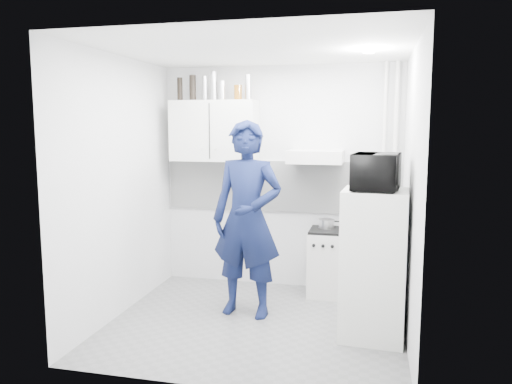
# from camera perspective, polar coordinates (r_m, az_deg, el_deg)

# --- Properties ---
(floor) EXTENTS (2.80, 2.80, 0.00)m
(floor) POSITION_cam_1_polar(r_m,az_deg,el_deg) (5.02, -0.05, -14.76)
(floor) COLOR slate
(floor) RESTS_ON ground
(ceiling) EXTENTS (2.80, 2.80, 0.00)m
(ceiling) POSITION_cam_1_polar(r_m,az_deg,el_deg) (4.70, -0.05, 16.04)
(ceiling) COLOR white
(ceiling) RESTS_ON wall_back
(wall_back) EXTENTS (2.80, 0.00, 2.80)m
(wall_back) POSITION_cam_1_polar(r_m,az_deg,el_deg) (5.90, 2.74, 1.64)
(wall_back) COLOR silver
(wall_back) RESTS_ON floor
(wall_left) EXTENTS (0.00, 2.60, 2.60)m
(wall_left) POSITION_cam_1_polar(r_m,az_deg,el_deg) (5.19, -15.28, 0.57)
(wall_left) COLOR silver
(wall_left) RESTS_ON floor
(wall_right) EXTENTS (0.00, 2.60, 2.60)m
(wall_right) POSITION_cam_1_polar(r_m,az_deg,el_deg) (4.57, 17.28, -0.41)
(wall_right) COLOR silver
(wall_right) RESTS_ON floor
(person) EXTENTS (0.76, 0.54, 1.97)m
(person) POSITION_cam_1_polar(r_m,az_deg,el_deg) (4.99, -1.03, -3.11)
(person) COLOR #0E163A
(person) RESTS_ON floor
(stove) EXTENTS (0.46, 0.46, 0.73)m
(stove) POSITION_cam_1_polar(r_m,az_deg,el_deg) (5.75, 8.35, -8.08)
(stove) COLOR silver
(stove) RESTS_ON floor
(fridge) EXTENTS (0.59, 0.59, 1.35)m
(fridge) POSITION_cam_1_polar(r_m,az_deg,el_deg) (4.64, 13.28, -8.03)
(fridge) COLOR white
(fridge) RESTS_ON floor
(stove_top) EXTENTS (0.44, 0.44, 0.03)m
(stove_top) POSITION_cam_1_polar(r_m,az_deg,el_deg) (5.66, 8.42, -4.38)
(stove_top) COLOR black
(stove_top) RESTS_ON stove
(saucepan) EXTENTS (0.18, 0.18, 0.10)m
(saucepan) POSITION_cam_1_polar(r_m,az_deg,el_deg) (5.73, 8.07, -3.59)
(saucepan) COLOR silver
(saucepan) RESTS_ON stove_top
(microwave) EXTENTS (0.61, 0.44, 0.32)m
(microwave) POSITION_cam_1_polar(r_m,az_deg,el_deg) (4.49, 13.60, 2.28)
(microwave) COLOR black
(microwave) RESTS_ON fridge
(bottle_a) EXTENTS (0.06, 0.06, 0.27)m
(bottle_a) POSITION_cam_1_polar(r_m,az_deg,el_deg) (6.04, -8.69, 11.53)
(bottle_a) COLOR black
(bottle_a) RESTS_ON upper_cabinet
(bottle_b) EXTENTS (0.08, 0.08, 0.29)m
(bottle_b) POSITION_cam_1_polar(r_m,az_deg,el_deg) (5.99, -7.25, 11.71)
(bottle_b) COLOR black
(bottle_b) RESTS_ON upper_cabinet
(bottle_c) EXTENTS (0.07, 0.07, 0.28)m
(bottle_c) POSITION_cam_1_polar(r_m,az_deg,el_deg) (5.94, -5.88, 11.69)
(bottle_c) COLOR silver
(bottle_c) RESTS_ON upper_cabinet
(bottle_d) EXTENTS (0.07, 0.07, 0.33)m
(bottle_d) POSITION_cam_1_polar(r_m,az_deg,el_deg) (5.90, -4.84, 11.98)
(bottle_d) COLOR silver
(bottle_d) RESTS_ON upper_cabinet
(canister_a) EXTENTS (0.09, 0.09, 0.22)m
(canister_a) POSITION_cam_1_polar(r_m,az_deg,el_deg) (5.87, -3.91, 11.47)
(canister_a) COLOR silver
(canister_a) RESTS_ON upper_cabinet
(canister_b) EXTENTS (0.09, 0.09, 0.17)m
(canister_b) POSITION_cam_1_polar(r_m,az_deg,el_deg) (5.81, -2.07, 11.28)
(canister_b) COLOR brown
(canister_b) RESTS_ON upper_cabinet
(bottle_e) EXTENTS (0.07, 0.07, 0.29)m
(bottle_e) POSITION_cam_1_polar(r_m,az_deg,el_deg) (5.79, -0.92, 11.87)
(bottle_e) COLOR silver
(bottle_e) RESTS_ON upper_cabinet
(upper_cabinet) EXTENTS (1.00, 0.35, 0.70)m
(upper_cabinet) POSITION_cam_1_polar(r_m,az_deg,el_deg) (5.89, -4.79, 6.97)
(upper_cabinet) COLOR white
(upper_cabinet) RESTS_ON wall_back
(range_hood) EXTENTS (0.60, 0.50, 0.14)m
(range_hood) POSITION_cam_1_polar(r_m,az_deg,el_deg) (5.57, 6.86, 4.03)
(range_hood) COLOR silver
(range_hood) RESTS_ON wall_back
(backsplash) EXTENTS (2.74, 0.03, 0.60)m
(backsplash) POSITION_cam_1_polar(r_m,az_deg,el_deg) (5.90, 2.71, 0.66)
(backsplash) COLOR white
(backsplash) RESTS_ON wall_back
(pipe_a) EXTENTS (0.05, 0.05, 2.60)m
(pipe_a) POSITION_cam_1_polar(r_m,az_deg,el_deg) (5.73, 15.49, 1.20)
(pipe_a) COLOR silver
(pipe_a) RESTS_ON floor
(pipe_b) EXTENTS (0.04, 0.04, 2.60)m
(pipe_b) POSITION_cam_1_polar(r_m,az_deg,el_deg) (5.73, 14.29, 1.23)
(pipe_b) COLOR silver
(pipe_b) RESTS_ON floor
(ceiling_spot_fixture) EXTENTS (0.10, 0.10, 0.02)m
(ceiling_spot_fixture) POSITION_cam_1_polar(r_m,az_deg,el_deg) (4.77, 12.75, 15.37)
(ceiling_spot_fixture) COLOR white
(ceiling_spot_fixture) RESTS_ON ceiling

